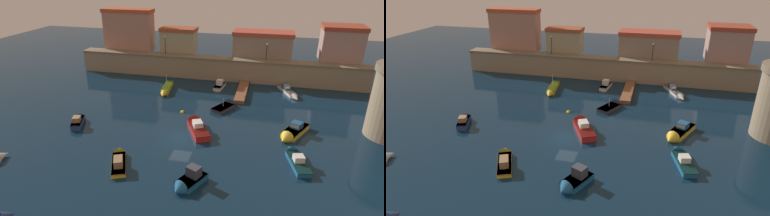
# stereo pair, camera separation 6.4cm
# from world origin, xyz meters

# --- Properties ---
(ground_plane) EXTENTS (137.78, 137.78, 0.00)m
(ground_plane) POSITION_xyz_m (0.00, 0.00, 0.00)
(ground_plane) COLOR #0C2338
(quay_wall) EXTENTS (53.79, 2.92, 4.16)m
(quay_wall) POSITION_xyz_m (0.00, 24.27, 2.09)
(quay_wall) COLOR gray
(quay_wall) RESTS_ON ground
(old_town_backdrop) EXTENTS (49.16, 5.61, 8.12)m
(old_town_backdrop) POSITION_xyz_m (1.70, 27.75, 7.04)
(old_town_backdrop) COLOR #AD7765
(old_town_backdrop) RESTS_ON ground
(pier_dock) EXTENTS (1.67, 10.25, 0.70)m
(pier_dock) POSITION_xyz_m (5.79, 17.84, 0.30)
(pier_dock) COLOR brown
(pier_dock) RESTS_ON ground
(quay_lamp_0) EXTENTS (0.32, 0.32, 3.51)m
(quay_lamp_0) POSITION_xyz_m (-9.85, 24.27, 6.49)
(quay_lamp_0) COLOR black
(quay_lamp_0) RESTS_ON quay_wall
(quay_lamp_1) EXTENTS (0.32, 0.32, 3.10)m
(quay_lamp_1) POSITION_xyz_m (9.13, 24.27, 6.25)
(quay_lamp_1) COLOR black
(quay_lamp_1) RESTS_ON quay_wall
(moored_boat_0) EXTENTS (2.62, 4.51, 1.60)m
(moored_boat_0) POSITION_xyz_m (-14.63, 0.69, 0.48)
(moored_boat_0) COLOR navy
(moored_boat_0) RESTS_ON ground
(moored_boat_2) EXTENTS (3.76, 6.79, 1.60)m
(moored_boat_2) POSITION_xyz_m (13.52, 19.16, 0.37)
(moored_boat_2) COLOR silver
(moored_boat_2) RESTS_ON ground
(moored_boat_3) EXTENTS (3.73, 5.02, 2.44)m
(moored_boat_3) POSITION_xyz_m (4.18, 10.97, 0.29)
(moored_boat_3) COLOR #333338
(moored_boat_3) RESTS_ON ground
(moored_boat_4) EXTENTS (1.86, 5.05, 1.82)m
(moored_boat_4) POSITION_xyz_m (1.79, 19.86, 0.48)
(moored_boat_4) COLOR silver
(moored_boat_4) RESTS_ON ground
(moored_boat_6) EXTENTS (3.66, 5.81, 1.71)m
(moored_boat_6) POSITION_xyz_m (-5.10, -6.62, 0.35)
(moored_boat_6) COLOR gold
(moored_boat_6) RESTS_ON ground
(moored_boat_8) EXTENTS (4.38, 6.29, 2.00)m
(moored_boat_8) POSITION_xyz_m (13.49, 4.09, 0.44)
(moored_boat_8) COLOR gold
(moored_boat_8) RESTS_ON ground
(moored_boat_9) EXTENTS (4.62, 6.83, 1.91)m
(moored_boat_9) POSITION_xyz_m (1.32, 3.05, 0.47)
(moored_boat_9) COLOR red
(moored_boat_9) RESTS_ON ground
(moored_boat_10) EXTENTS (2.04, 6.89, 3.20)m
(moored_boat_10) POSITION_xyz_m (-6.93, 15.32, 0.41)
(moored_boat_10) COLOR gold
(moored_boat_10) RESTS_ON ground
(moored_boat_11) EXTENTS (3.34, 4.47, 2.26)m
(moored_boat_11) POSITION_xyz_m (3.31, -8.92, 0.49)
(moored_boat_11) COLOR #195689
(moored_boat_11) RESTS_ON ground
(moored_boat_12) EXTENTS (2.91, 6.01, 1.66)m
(moored_boat_12) POSITION_xyz_m (13.68, -1.73, 0.37)
(moored_boat_12) COLOR #195689
(moored_boat_12) RESTS_ON ground
(mooring_buoy_0) EXTENTS (0.59, 0.59, 0.59)m
(mooring_buoy_0) POSITION_xyz_m (-1.90, 7.70, 0.00)
(mooring_buoy_0) COLOR yellow
(mooring_buoy_0) RESTS_ON ground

